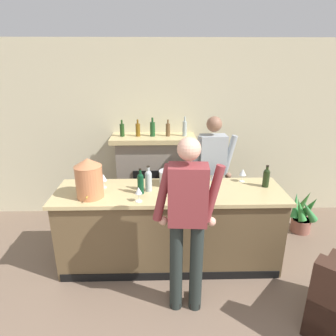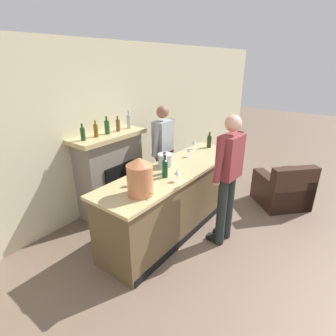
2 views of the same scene
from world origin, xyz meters
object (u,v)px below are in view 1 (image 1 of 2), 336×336
object	(u,v)px
person_bartender	(212,171)
wine_glass_near_bucket	(243,172)
wine_bottle_merlot_tall	(148,180)
wine_glass_by_dispenser	(103,178)
potted_plant_corner	(303,214)
wine_bottle_chardonnay_pale	(141,182)
fireplace_stone	(154,177)
wine_bottle_rose_blush	(266,177)
wine_glass_front_left	(213,178)
wine_glass_back_row	(139,191)
person_customer	(187,221)
ice_bucket_steel	(168,178)
copper_dispenser	(89,178)

from	to	relation	value
person_bartender	wine_glass_near_bucket	bearing A→B (deg)	-55.74
wine_bottle_merlot_tall	wine_glass_by_dispenser	xyz separation A→B (m)	(-0.54, 0.10, -0.01)
potted_plant_corner	wine_bottle_chardonnay_pale	world-z (taller)	wine_bottle_chardonnay_pale
fireplace_stone	wine_bottle_rose_blush	world-z (taller)	fireplace_stone
wine_bottle_chardonnay_pale	wine_glass_near_bucket	world-z (taller)	wine_bottle_chardonnay_pale
person_bartender	wine_bottle_rose_blush	bearing A→B (deg)	-48.18
wine_glass_front_left	wine_glass_back_row	bearing A→B (deg)	-156.65
fireplace_stone	person_customer	world-z (taller)	person_customer
potted_plant_corner	ice_bucket_steel	distance (m)	2.23
person_customer	wine_bottle_rose_blush	xyz separation A→B (m)	(1.02, 0.84, 0.10)
wine_glass_near_bucket	wine_glass_front_left	world-z (taller)	wine_glass_near_bucket
ice_bucket_steel	wine_bottle_rose_blush	bearing A→B (deg)	-3.99
potted_plant_corner	person_customer	xyz separation A→B (m)	(-1.86, -1.42, 0.74)
fireplace_stone	wine_glass_near_bucket	xyz separation A→B (m)	(1.14, -0.92, 0.42)
person_bartender	copper_dispenser	size ratio (longest dim) A/B	3.83
wine_bottle_rose_blush	wine_glass_front_left	size ratio (longest dim) A/B	1.69
copper_dispenser	ice_bucket_steel	distance (m)	0.95
fireplace_stone	wine_glass_front_left	xyz separation A→B (m)	(0.74, -1.07, 0.41)
potted_plant_corner	wine_glass_near_bucket	bearing A→B (deg)	-158.93
fireplace_stone	wine_bottle_rose_blush	bearing A→B (deg)	-38.14
copper_dispenser	wine_glass_by_dispenser	world-z (taller)	copper_dispenser
wine_bottle_chardonnay_pale	fireplace_stone	bearing A→B (deg)	84.41
person_customer	person_bartender	size ratio (longest dim) A/B	1.05
person_customer	wine_glass_near_bucket	size ratio (longest dim) A/B	10.86
ice_bucket_steel	wine_glass_by_dispenser	size ratio (longest dim) A/B	1.30
person_customer	person_bartender	bearing A→B (deg)	72.01
wine_bottle_merlot_tall	wine_bottle_chardonnay_pale	distance (m)	0.12
wine_glass_near_bucket	wine_glass_front_left	bearing A→B (deg)	-158.75
copper_dispenser	wine_bottle_rose_blush	world-z (taller)	copper_dispenser
wine_bottle_chardonnay_pale	wine_glass_by_dispenser	world-z (taller)	wine_bottle_chardonnay_pale
fireplace_stone	wine_glass_front_left	bearing A→B (deg)	-55.48
wine_bottle_merlot_tall	wine_glass_front_left	xyz separation A→B (m)	(0.77, 0.09, -0.02)
person_customer	wine_glass_near_bucket	distance (m)	1.28
wine_bottle_chardonnay_pale	wine_glass_front_left	xyz separation A→B (m)	(0.86, 0.17, -0.02)
wine_glass_back_row	wine_glass_by_dispenser	xyz separation A→B (m)	(-0.45, 0.38, 0.01)
wine_glass_front_left	person_bartender	bearing A→B (deg)	81.46
wine_glass_by_dispenser	wine_glass_back_row	bearing A→B (deg)	-40.75
person_bartender	wine_glass_near_bucket	distance (m)	0.57
person_bartender	wine_glass_back_row	world-z (taller)	person_bartender
fireplace_stone	copper_dispenser	bearing A→B (deg)	-117.45
fireplace_stone	wine_glass_front_left	world-z (taller)	fireplace_stone
fireplace_stone	wine_bottle_merlot_tall	size ratio (longest dim) A/B	5.39
wine_bottle_merlot_tall	wine_glass_front_left	world-z (taller)	wine_bottle_merlot_tall
person_bartender	wine_glass_by_dispenser	world-z (taller)	person_bartender
fireplace_stone	wine_bottle_merlot_tall	xyz separation A→B (m)	(-0.03, -1.17, 0.44)
potted_plant_corner	wine_glass_by_dispenser	size ratio (longest dim) A/B	3.58
wine_glass_near_bucket	wine_glass_by_dispenser	distance (m)	1.72
person_customer	copper_dispenser	distance (m)	1.22
wine_bottle_rose_blush	wine_glass_near_bucket	bearing A→B (deg)	145.97
person_customer	ice_bucket_steel	xyz separation A→B (m)	(-0.16, 0.93, 0.07)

